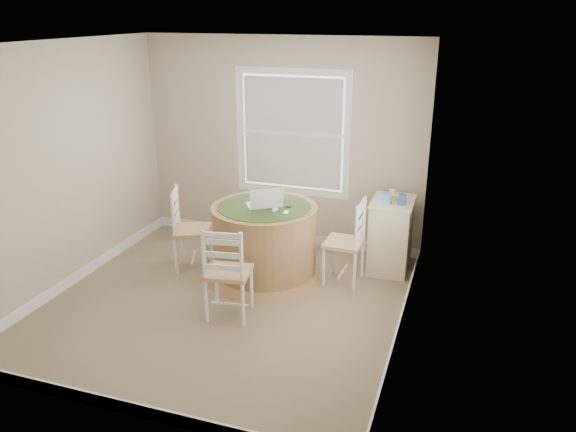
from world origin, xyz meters
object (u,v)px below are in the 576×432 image
(laptop, at_px, (265,203))
(corner_chest, at_px, (390,235))
(chair_near, at_px, (228,272))
(chair_left, at_px, (192,230))
(chair_right, at_px, (344,242))
(round_table, at_px, (265,239))

(laptop, xyz_separation_m, corner_chest, (1.30, 0.64, -0.45))
(chair_near, height_order, laptop, laptop)
(laptop, distance_m, corner_chest, 1.52)
(chair_left, relative_size, laptop, 1.96)
(chair_left, bearing_deg, chair_near, -157.17)
(chair_right, bearing_deg, corner_chest, 140.08)
(chair_right, bearing_deg, round_table, -79.01)
(corner_chest, bearing_deg, chair_near, -131.62)
(chair_near, xyz_separation_m, corner_chest, (1.33, 1.57, -0.05))
(chair_right, bearing_deg, laptop, -78.94)
(round_table, bearing_deg, corner_chest, 16.83)
(laptop, height_order, corner_chest, laptop)
(chair_right, relative_size, corner_chest, 1.12)
(chair_left, height_order, chair_right, same)
(laptop, bearing_deg, corner_chest, 172.94)
(chair_near, relative_size, chair_right, 1.00)
(round_table, distance_m, chair_left, 0.89)
(chair_left, distance_m, laptop, 0.98)
(laptop, bearing_deg, chair_near, 55.00)
(round_table, relative_size, chair_left, 1.43)
(chair_left, bearing_deg, chair_right, -105.09)
(round_table, height_order, chair_left, chair_left)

